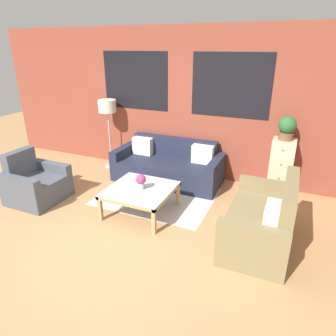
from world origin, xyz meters
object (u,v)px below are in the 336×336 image
floor_lamp (107,110)px  armchair_corner (36,185)px  settee_vintage (263,222)px  coffee_table (140,192)px  couch_dark (168,167)px  flower_vase (141,181)px  drawer_cabinet (281,168)px  potted_plant (287,128)px

floor_lamp → armchair_corner: bearing=-99.8°
settee_vintage → coffee_table: 1.84m
couch_dark → coffee_table: couch_dark is taller
couch_dark → settee_vintage: size_ratio=1.41×
settee_vintage → floor_lamp: (-3.35, 1.51, 0.93)m
floor_lamp → flower_vase: (1.54, -1.47, -0.68)m
settee_vintage → couch_dark: bearing=145.1°
couch_dark → drawer_cabinet: bearing=6.3°
settee_vintage → floor_lamp: size_ratio=1.01×
drawer_cabinet → potted_plant: potted_plant is taller
couch_dark → drawer_cabinet: size_ratio=2.04×
settee_vintage → coffee_table: bearing=178.5°
potted_plant → flower_vase: 2.53m
couch_dark → floor_lamp: bearing=173.6°
armchair_corner → floor_lamp: 2.05m
settee_vintage → potted_plant: 1.81m
floor_lamp → flower_vase: size_ratio=6.04×
floor_lamp → potted_plant: 3.43m
couch_dark → potted_plant: bearing=6.3°
flower_vase → settee_vintage: bearing=-1.2°
couch_dark → drawer_cabinet: drawer_cabinet is taller
floor_lamp → drawer_cabinet: (3.43, 0.06, -0.74)m
couch_dark → settee_vintage: (1.93, -1.35, 0.03)m
flower_vase → couch_dark: bearing=95.1°
settee_vintage → drawer_cabinet: 1.59m
floor_lamp → potted_plant: size_ratio=3.67×
armchair_corner → floor_lamp: size_ratio=0.59×
settee_vintage → armchair_corner: settee_vintage is taller
flower_vase → drawer_cabinet: bearing=39.0°
couch_dark → drawer_cabinet: (2.01, 0.22, 0.22)m
armchair_corner → drawer_cabinet: size_ratio=0.84×
armchair_corner → flower_vase: (1.85, 0.32, 0.27)m
couch_dark → flower_vase: 1.35m
potted_plant → couch_dark: bearing=-173.7°
armchair_corner → coffee_table: armchair_corner is taller
settee_vintage → armchair_corner: 3.67m
armchair_corner → coffee_table: size_ratio=0.87×
armchair_corner → drawer_cabinet: (3.74, 1.85, 0.22)m
couch_dark → armchair_corner: 2.38m
armchair_corner → couch_dark: bearing=43.3°
potted_plant → flower_vase: (-1.90, -1.54, -0.66)m
drawer_cabinet → potted_plant: (-0.00, 0.00, 0.71)m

